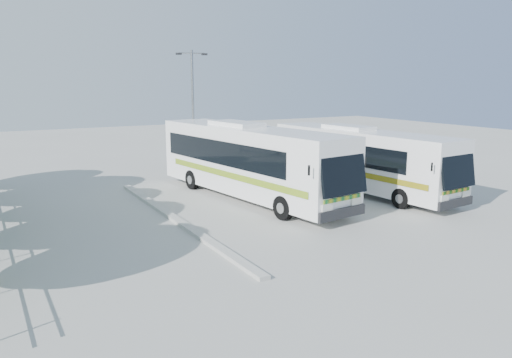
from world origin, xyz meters
TOP-DOWN VIEW (x-y plane):
  - ground at (0.00, 0.00)m, footprint 100.00×100.00m
  - kerb_divider at (-2.30, 2.00)m, footprint 0.40×16.00m
  - coach_main at (2.71, 4.14)m, footprint 4.53×13.96m
  - coach_adjacent at (9.00, 2.53)m, footprint 3.52×12.69m
  - lamppost at (2.33, 10.77)m, footprint 1.97×0.53m

SIDE VIEW (x-z plane):
  - ground at x=0.00m, z-range 0.00..0.00m
  - kerb_divider at x=-2.30m, z-range 0.00..0.15m
  - coach_adjacent at x=9.00m, z-range 0.17..3.64m
  - coach_main at x=2.71m, z-range 0.18..3.99m
  - lamppost at x=2.33m, z-range 0.42..8.48m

